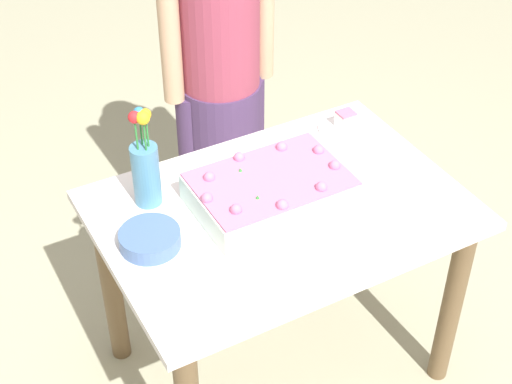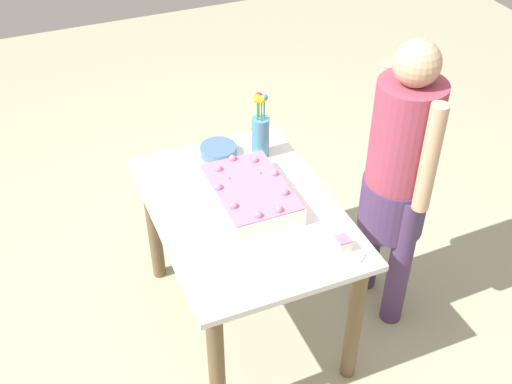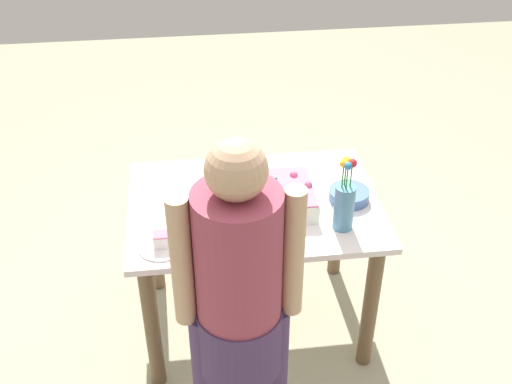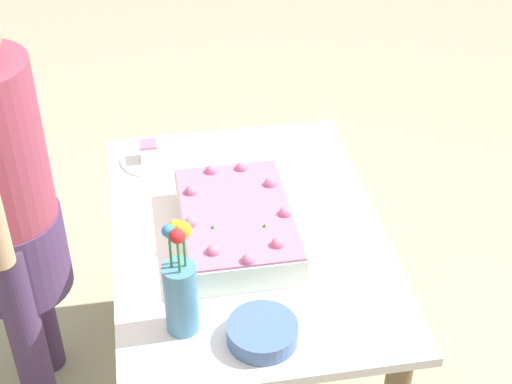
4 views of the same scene
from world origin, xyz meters
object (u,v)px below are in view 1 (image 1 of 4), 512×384
cake_knife (413,213)px  serving_plate_with_slice (345,125)px  fruit_bowl (150,239)px  sheet_cake (270,190)px  flower_vase (146,168)px  person_standing (220,69)px

cake_knife → serving_plate_with_slice: bearing=164.9°
fruit_bowl → serving_plate_with_slice: bearing=-164.5°
cake_knife → fruit_bowl: (0.77, -0.26, 0.02)m
sheet_cake → fruit_bowl: (0.41, 0.00, -0.02)m
cake_knife → flower_vase: size_ratio=0.69×
cake_knife → person_standing: size_ratio=0.16×
flower_vase → fruit_bowl: 0.23m
fruit_bowl → person_standing: bearing=-130.3°
serving_plate_with_slice → fruit_bowl: size_ratio=1.06×
serving_plate_with_slice → person_standing: bearing=-57.5°
flower_vase → fruit_bowl: (0.08, 0.19, -0.11)m
sheet_cake → serving_plate_with_slice: 0.49m
serving_plate_with_slice → cake_knife: size_ratio=0.82×
sheet_cake → person_standing: 0.68m
sheet_cake → cake_knife: bearing=143.8°
person_standing → fruit_bowl: bearing=-40.3°
serving_plate_with_slice → flower_vase: flower_vase is taller
sheet_cake → fruit_bowl: 0.41m
sheet_cake → cake_knife: 0.45m
cake_knife → person_standing: (0.20, -0.93, 0.10)m
sheet_cake → cake_knife: size_ratio=2.03×
sheet_cake → person_standing: person_standing is taller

